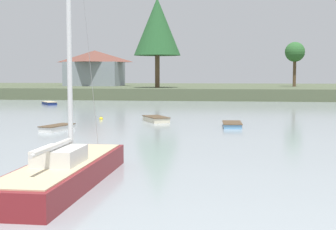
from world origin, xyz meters
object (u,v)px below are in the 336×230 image
Objects in this scene: dinghy_cream at (156,120)px; dinghy_navy at (49,104)px; dinghy_white at (57,129)px; mooring_buoy_yellow at (101,119)px; dinghy_skyblue at (232,125)px; sailboat_maroon at (64,177)px.

dinghy_cream reaches higher than dinghy_navy.
mooring_buoy_yellow is at bearing 84.89° from dinghy_white.
dinghy_skyblue is at bearing -22.67° from mooring_buoy_yellow.
dinghy_skyblue is at bearing 18.17° from dinghy_white.
mooring_buoy_yellow is (0.78, 8.76, -0.08)m from dinghy_white.
dinghy_navy reaches higher than dinghy_white.
mooring_buoy_yellow is (-5.52, 25.18, -0.23)m from sailboat_maroon.
dinghy_white is at bearing -95.11° from mooring_buoy_yellow.
dinghy_navy is at bearing 129.88° from dinghy_cream.
dinghy_cream reaches higher than mooring_buoy_yellow.
dinghy_navy reaches higher than dinghy_skyblue.
dinghy_skyblue is 12.36m from mooring_buoy_yellow.
sailboat_maroon is 4.16× the size of dinghy_navy.
sailboat_maroon is at bearing -68.36° from dinghy_navy.
dinghy_white is 0.96× the size of dinghy_navy.
dinghy_white is 8.80m from mooring_buoy_yellow.
sailboat_maroon is (0.44, -23.86, 0.14)m from dinghy_cream.
dinghy_white is at bearing -161.83° from dinghy_skyblue.
dinghy_white is at bearing 110.99° from sailboat_maroon.
dinghy_navy is 8.39× the size of mooring_buoy_yellow.
mooring_buoy_yellow is at bearing 102.35° from sailboat_maroon.
dinghy_skyblue is (5.89, 20.42, -0.16)m from sailboat_maroon.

